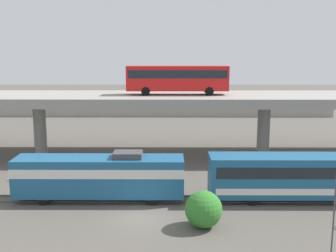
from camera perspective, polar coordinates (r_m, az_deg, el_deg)
name	(u,v)px	position (r m, az deg, el deg)	size (l,w,h in m)	color
ground_plane	(140,218)	(32.50, -3.85, -12.39)	(260.00, 260.00, 0.00)	#565149
rail_strip_near	(143,202)	(35.49, -3.46, -10.30)	(110.00, 0.12, 0.12)	#59544C
rail_strip_far	(144,196)	(36.91, -3.31, -9.48)	(110.00, 0.12, 0.12)	#59544C
train_locomotive	(91,175)	(36.08, -10.42, -6.54)	(15.14, 3.04, 4.18)	#1E5984
train_coach_lead	(330,175)	(37.90, 21.17, -6.29)	(20.26, 3.04, 3.86)	#1E5984
highway_overpass	(151,100)	(50.33, -2.29, 3.50)	(96.00, 10.79, 7.36)	gray
transit_bus_on_overpass	(178,77)	(49.97, 1.30, 6.65)	(12.00, 2.68, 3.40)	red
pier_parking_lot	(159,109)	(85.76, -1.19, 2.33)	(67.10, 10.98, 1.67)	gray
parked_car_0	(123,102)	(84.77, -6.18, 3.28)	(4.11, 1.86, 1.50)	#0C4C26
parked_car_1	(190,102)	(84.56, 3.03, 3.31)	(4.42, 1.90, 1.50)	#B7B7BC
parked_car_2	(235,103)	(84.36, 9.10, 3.18)	(4.54, 1.84, 1.50)	#B7B7BC
parked_car_3	(94,101)	(87.63, -10.00, 3.41)	(4.42, 1.88, 1.50)	#0C4C26
parked_car_4	(146,100)	(87.06, -2.99, 3.50)	(4.47, 1.97, 1.50)	silver
parked_car_5	(53,100)	(91.53, -15.33, 3.48)	(4.09, 1.87, 1.50)	#B7B7BC
parked_car_6	(28,101)	(89.94, -18.56, 3.20)	(4.31, 1.85, 1.50)	black
harbor_water	(162,100)	(108.68, -0.86, 3.54)	(140.00, 36.00, 0.01)	#385B7A
shrub_right	(204,209)	(30.49, 4.87, -11.24)	(2.68, 2.68, 2.68)	#30782A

